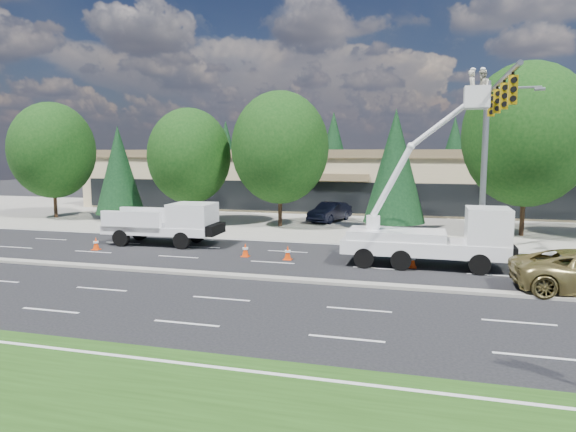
% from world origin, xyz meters
% --- Properties ---
extents(ground, '(140.00, 140.00, 0.00)m').
position_xyz_m(ground, '(0.00, 0.00, 0.00)').
color(ground, black).
rests_on(ground, ground).
extents(concrete_apron, '(140.00, 22.00, 0.01)m').
position_xyz_m(concrete_apron, '(0.00, 20.00, 0.01)').
color(concrete_apron, gray).
rests_on(concrete_apron, ground).
extents(road_median, '(120.00, 0.55, 0.12)m').
position_xyz_m(road_median, '(0.00, 0.00, 0.06)').
color(road_median, gray).
rests_on(road_median, ground).
extents(strip_mall, '(50.40, 15.40, 5.50)m').
position_xyz_m(strip_mall, '(0.00, 29.97, 2.83)').
color(strip_mall, tan).
rests_on(strip_mall, ground).
extents(tree_front_a, '(6.67, 6.67, 9.25)m').
position_xyz_m(tree_front_a, '(-22.00, 15.00, 5.42)').
color(tree_front_a, '#332114').
rests_on(tree_front_a, ground).
extents(tree_front_b, '(3.71, 3.71, 7.31)m').
position_xyz_m(tree_front_b, '(-16.00, 15.00, 3.92)').
color(tree_front_b, '#332114').
rests_on(tree_front_b, ground).
extents(tree_front_c, '(6.16, 6.16, 8.54)m').
position_xyz_m(tree_front_c, '(-10.00, 15.00, 5.00)').
color(tree_front_c, '#332114').
rests_on(tree_front_c, ground).
extents(tree_front_d, '(6.89, 6.89, 9.56)m').
position_xyz_m(tree_front_d, '(-3.00, 15.00, 5.60)').
color(tree_front_d, '#332114').
rests_on(tree_front_d, ground).
extents(tree_front_e, '(4.13, 4.13, 8.14)m').
position_xyz_m(tree_front_e, '(5.00, 15.00, 4.36)').
color(tree_front_e, '#332114').
rests_on(tree_front_e, ground).
extents(tree_front_f, '(7.82, 7.82, 10.86)m').
position_xyz_m(tree_front_f, '(13.00, 15.00, 6.35)').
color(tree_front_f, '#332114').
rests_on(tree_front_f, ground).
extents(tree_back_a, '(4.71, 4.71, 9.29)m').
position_xyz_m(tree_back_a, '(-18.00, 42.00, 4.98)').
color(tree_back_a, '#332114').
rests_on(tree_back_a, ground).
extents(tree_back_b, '(5.13, 5.13, 10.12)m').
position_xyz_m(tree_back_b, '(-4.00, 42.00, 5.43)').
color(tree_back_b, '#332114').
rests_on(tree_back_b, ground).
extents(tree_back_c, '(4.71, 4.71, 9.29)m').
position_xyz_m(tree_back_c, '(10.00, 42.00, 4.98)').
color(tree_back_c, '#332114').
rests_on(tree_back_c, ground).
extents(tree_back_d, '(4.79, 4.79, 9.44)m').
position_xyz_m(tree_back_d, '(22.00, 42.00, 5.07)').
color(tree_back_d, '#332114').
rests_on(tree_back_d, ground).
extents(signal_mast, '(2.76, 10.16, 9.00)m').
position_xyz_m(signal_mast, '(10.03, 7.04, 6.06)').
color(signal_mast, gray).
rests_on(signal_mast, ground).
extents(utility_pickup, '(6.42, 2.71, 2.43)m').
position_xyz_m(utility_pickup, '(-7.17, 6.22, 1.00)').
color(utility_pickup, white).
rests_on(utility_pickup, ground).
extents(bucket_truck, '(7.43, 2.44, 8.94)m').
position_xyz_m(bucket_truck, '(7.70, 4.20, 1.89)').
color(bucket_truck, white).
rests_on(bucket_truck, ground).
extents(traffic_cone_a, '(0.40, 0.40, 0.70)m').
position_xyz_m(traffic_cone_a, '(-10.24, 3.81, 0.34)').
color(traffic_cone_a, '#F33E07').
rests_on(traffic_cone_a, ground).
extents(traffic_cone_b, '(0.40, 0.40, 0.70)m').
position_xyz_m(traffic_cone_b, '(-1.74, 4.19, 0.34)').
color(traffic_cone_b, '#F33E07').
rests_on(traffic_cone_b, ground).
extents(traffic_cone_c, '(0.40, 0.40, 0.70)m').
position_xyz_m(traffic_cone_c, '(0.54, 4.03, 0.34)').
color(traffic_cone_c, '#F33E07').
rests_on(traffic_cone_c, ground).
extents(traffic_cone_d, '(0.40, 0.40, 0.70)m').
position_xyz_m(traffic_cone_d, '(6.55, 3.83, 0.34)').
color(traffic_cone_d, '#F33E07').
rests_on(traffic_cone_d, ground).
extents(parked_car_west, '(2.00, 4.17, 1.37)m').
position_xyz_m(parked_car_west, '(-12.50, 19.38, 0.69)').
color(parked_car_west, black).
rests_on(parked_car_west, ground).
extents(parked_car_east, '(2.88, 4.81, 1.50)m').
position_xyz_m(parked_car_east, '(0.00, 18.33, 0.75)').
color(parked_car_east, black).
rests_on(parked_car_east, ground).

